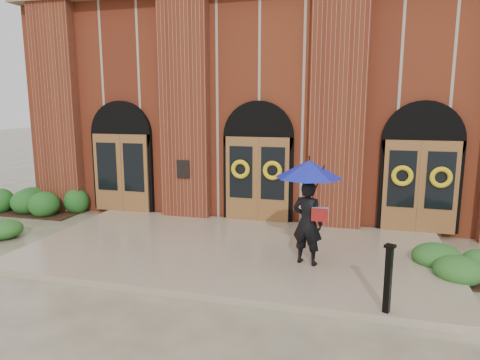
% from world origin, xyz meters
% --- Properties ---
extents(ground, '(90.00, 90.00, 0.00)m').
position_xyz_m(ground, '(0.00, 0.00, 0.00)').
color(ground, tan).
rests_on(ground, ground).
extents(landing, '(10.00, 5.30, 0.15)m').
position_xyz_m(landing, '(0.00, 0.15, 0.07)').
color(landing, tan).
rests_on(landing, ground).
extents(church_building, '(16.20, 12.53, 7.00)m').
position_xyz_m(church_building, '(0.00, 8.78, 3.50)').
color(church_building, maroon).
rests_on(church_building, ground).
extents(man_with_umbrella, '(1.78, 1.78, 2.28)m').
position_xyz_m(man_with_umbrella, '(1.84, -0.46, 1.75)').
color(man_with_umbrella, black).
rests_on(man_with_umbrella, landing).
extents(metal_post, '(0.21, 0.21, 1.18)m').
position_xyz_m(metal_post, '(3.38, -2.35, 0.77)').
color(metal_post, black).
rests_on(metal_post, landing).
extents(hedge_wall_left, '(3.02, 1.21, 0.77)m').
position_xyz_m(hedge_wall_left, '(-7.63, 2.20, 0.39)').
color(hedge_wall_left, '#1E531B').
rests_on(hedge_wall_left, ground).
extents(hedge_front_right, '(1.49, 1.27, 0.53)m').
position_xyz_m(hedge_front_right, '(5.22, 0.00, 0.26)').
color(hedge_front_right, '#285B21').
rests_on(hedge_front_right, ground).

